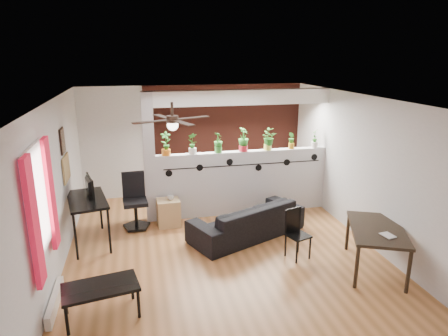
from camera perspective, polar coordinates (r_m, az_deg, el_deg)
room_shell at (r=6.67m, az=-0.46°, el=-1.30°), size 6.30×7.10×2.90m
partition_wall at (r=8.43m, az=2.70°, el=-2.04°), size 3.60×0.18×1.35m
ceiling_header at (r=8.06m, az=2.87°, el=10.05°), size 3.60×0.18×0.30m
pier_column at (r=7.98m, az=-10.59°, el=1.33°), size 0.22×0.20×2.60m
brick_panel at (r=9.64m, az=0.44°, el=4.14°), size 3.90×0.05×2.60m
vine_decal at (r=8.22m, az=2.92°, el=0.44°), size 3.31×0.01×0.30m
window_assembly at (r=5.46m, az=-24.80°, el=-4.50°), size 0.09×1.30×1.55m
baseboard_heater at (r=6.07m, az=-23.02°, el=-17.17°), size 0.08×1.00×0.18m
corkboard at (r=7.53m, az=-21.62°, el=-0.03°), size 0.03×0.60×0.45m
framed_art at (r=7.37m, az=-22.09°, el=3.60°), size 0.03×0.34×0.44m
ceiling_fan at (r=6.02m, az=-7.37°, el=6.62°), size 1.19×1.19×0.43m
potted_plant_0 at (r=7.92m, az=-8.32°, el=3.57°), size 0.27×0.22×0.48m
potted_plant_1 at (r=7.98m, az=-4.54°, el=3.64°), size 0.25×0.21×0.44m
potted_plant_2 at (r=8.07m, az=-0.83°, el=3.75°), size 0.24×0.26×0.42m
potted_plant_3 at (r=8.19m, az=2.79°, el=4.18°), size 0.31×0.33×0.49m
potted_plant_4 at (r=8.35m, az=6.29°, el=4.17°), size 0.26×0.28×0.45m
potted_plant_5 at (r=8.54m, az=9.63°, el=4.00°), size 0.15×0.18×0.36m
potted_plant_6 at (r=8.74m, az=12.85°, el=4.27°), size 0.24×0.26×0.40m
sofa at (r=7.49m, az=3.31°, el=-7.44°), size 2.24×1.60×0.61m
cube_shelf at (r=7.99m, az=-7.93°, el=-6.33°), size 0.46×0.41×0.53m
cup at (r=7.88m, az=-7.65°, el=-4.17°), size 0.14×0.14×0.10m
computer_desk at (r=7.42m, az=-18.96°, el=-4.72°), size 0.83×1.27×0.85m
monitor at (r=7.50m, az=-18.97°, el=-3.05°), size 0.34×0.14×0.19m
office_chair at (r=7.96m, az=-12.58°, el=-5.08°), size 0.56×0.56×1.07m
dining_table at (r=6.67m, az=21.03°, el=-8.58°), size 1.23×1.50×0.70m
book at (r=6.36m, az=21.83°, el=-9.05°), size 0.18×0.23×0.02m
folding_chair at (r=6.79m, az=10.17°, el=-8.53°), size 0.43×0.43×0.83m
coffee_table at (r=5.55m, az=-17.23°, el=-16.20°), size 1.02×0.68×0.44m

